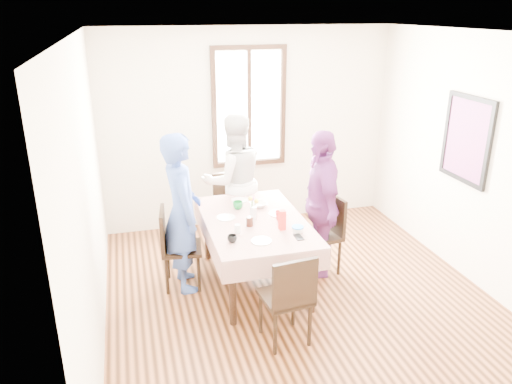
# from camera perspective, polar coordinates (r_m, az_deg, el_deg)

# --- Properties ---
(ground) EXTENTS (4.50, 4.50, 0.00)m
(ground) POSITION_cam_1_polar(r_m,az_deg,el_deg) (5.37, 5.31, -12.42)
(ground) COLOR black
(ground) RESTS_ON ground
(back_wall) EXTENTS (4.00, 0.00, 4.00)m
(back_wall) POSITION_cam_1_polar(r_m,az_deg,el_deg) (6.84, -0.85, 7.29)
(back_wall) COLOR beige
(back_wall) RESTS_ON ground
(right_wall) EXTENTS (0.00, 4.50, 4.50)m
(right_wall) POSITION_cam_1_polar(r_m,az_deg,el_deg) (5.78, 24.75, 2.89)
(right_wall) COLOR beige
(right_wall) RESTS_ON ground
(window_frame) EXTENTS (1.02, 0.06, 1.62)m
(window_frame) POSITION_cam_1_polar(r_m,az_deg,el_deg) (6.76, -0.82, 9.73)
(window_frame) COLOR black
(window_frame) RESTS_ON back_wall
(window_pane) EXTENTS (0.90, 0.02, 1.50)m
(window_pane) POSITION_cam_1_polar(r_m,az_deg,el_deg) (6.77, -0.84, 9.74)
(window_pane) COLOR white
(window_pane) RESTS_ON back_wall
(art_poster) EXTENTS (0.04, 0.76, 0.96)m
(art_poster) POSITION_cam_1_polar(r_m,az_deg,el_deg) (5.94, 23.10, 5.59)
(art_poster) COLOR red
(art_poster) RESTS_ON right_wall
(dining_table) EXTENTS (0.94, 1.55, 0.75)m
(dining_table) POSITION_cam_1_polar(r_m,az_deg,el_deg) (5.51, -0.14, -6.90)
(dining_table) COLOR black
(dining_table) RESTS_ON ground
(tablecloth) EXTENTS (1.06, 1.67, 0.01)m
(tablecloth) POSITION_cam_1_polar(r_m,az_deg,el_deg) (5.35, -0.14, -3.27)
(tablecloth) COLOR #550901
(tablecloth) RESTS_ON dining_table
(chair_left) EXTENTS (0.47, 0.47, 0.91)m
(chair_left) POSITION_cam_1_polar(r_m,az_deg,el_deg) (5.48, -8.52, -6.39)
(chair_left) COLOR black
(chair_left) RESTS_ON ground
(chair_right) EXTENTS (0.48, 0.48, 0.91)m
(chair_right) POSITION_cam_1_polar(r_m,az_deg,el_deg) (5.75, 7.33, -4.99)
(chair_right) COLOR black
(chair_right) RESTS_ON ground
(chair_far) EXTENTS (0.47, 0.47, 0.91)m
(chair_far) POSITION_cam_1_polar(r_m,az_deg,el_deg) (6.42, -2.60, -2.03)
(chair_far) COLOR black
(chair_far) RESTS_ON ground
(chair_near) EXTENTS (0.46, 0.46, 0.91)m
(chair_near) POSITION_cam_1_polar(r_m,az_deg,el_deg) (4.59, 3.38, -11.92)
(chair_near) COLOR black
(chair_near) RESTS_ON ground
(person_left) EXTENTS (0.46, 0.66, 1.74)m
(person_left) POSITION_cam_1_polar(r_m,az_deg,el_deg) (5.31, -8.53, -2.38)
(person_left) COLOR #344D97
(person_left) RESTS_ON ground
(person_far) EXTENTS (0.90, 0.74, 1.72)m
(person_far) POSITION_cam_1_polar(r_m,az_deg,el_deg) (6.26, -2.62, 1.32)
(person_far) COLOR silver
(person_far) RESTS_ON ground
(person_right) EXTENTS (0.55, 1.04, 1.69)m
(person_right) POSITION_cam_1_polar(r_m,az_deg,el_deg) (5.59, 7.31, -1.38)
(person_right) COLOR #652763
(person_right) RESTS_ON ground
(mug_black) EXTENTS (0.12, 0.12, 0.07)m
(mug_black) POSITION_cam_1_polar(r_m,az_deg,el_deg) (4.84, -2.76, -5.39)
(mug_black) COLOR black
(mug_black) RESTS_ON tablecloth
(mug_flag) EXTENTS (0.15, 0.15, 0.10)m
(mug_flag) POSITION_cam_1_polar(r_m,az_deg,el_deg) (5.33, 2.75, -2.73)
(mug_flag) COLOR red
(mug_flag) RESTS_ON tablecloth
(mug_green) EXTENTS (0.14, 0.14, 0.09)m
(mug_green) POSITION_cam_1_polar(r_m,az_deg,el_deg) (5.62, -2.09, -1.52)
(mug_green) COLOR #0C7226
(mug_green) RESTS_ON tablecloth
(serving_bowl) EXTENTS (0.20, 0.20, 0.05)m
(serving_bowl) POSITION_cam_1_polar(r_m,az_deg,el_deg) (5.69, 0.28, -1.46)
(serving_bowl) COLOR white
(serving_bowl) RESTS_ON tablecloth
(juice_carton) EXTENTS (0.07, 0.07, 0.21)m
(juice_carton) POSITION_cam_1_polar(r_m,az_deg,el_deg) (5.09, 3.03, -3.23)
(juice_carton) COLOR red
(juice_carton) RESTS_ON tablecloth
(butter_tub) EXTENTS (0.10, 0.10, 0.05)m
(butter_tub) POSITION_cam_1_polar(r_m,az_deg,el_deg) (5.07, 4.81, -4.35)
(butter_tub) COLOR white
(butter_tub) RESTS_ON tablecloth
(jam_jar) EXTENTS (0.07, 0.07, 0.10)m
(jam_jar) POSITION_cam_1_polar(r_m,az_deg,el_deg) (5.18, -0.74, -3.41)
(jam_jar) COLOR black
(jam_jar) RESTS_ON tablecloth
(drinking_glass) EXTENTS (0.06, 0.06, 0.09)m
(drinking_glass) POSITION_cam_1_polar(r_m,az_deg,el_deg) (5.03, -2.15, -4.25)
(drinking_glass) COLOR silver
(drinking_glass) RESTS_ON tablecloth
(smartphone) EXTENTS (0.07, 0.15, 0.01)m
(smartphone) POSITION_cam_1_polar(r_m,az_deg,el_deg) (4.96, 4.92, -5.19)
(smartphone) COLOR black
(smartphone) RESTS_ON tablecloth
(flower_vase) EXTENTS (0.07, 0.07, 0.14)m
(flower_vase) POSITION_cam_1_polar(r_m,az_deg,el_deg) (5.34, -0.31, -2.41)
(flower_vase) COLOR silver
(flower_vase) RESTS_ON tablecloth
(plate_left) EXTENTS (0.20, 0.20, 0.01)m
(plate_left) POSITION_cam_1_polar(r_m,az_deg,el_deg) (5.40, -3.45, -2.95)
(plate_left) COLOR white
(plate_left) RESTS_ON tablecloth
(plate_right) EXTENTS (0.20, 0.20, 0.01)m
(plate_right) POSITION_cam_1_polar(r_m,az_deg,el_deg) (5.49, 2.55, -2.50)
(plate_right) COLOR white
(plate_right) RESTS_ON tablecloth
(plate_far) EXTENTS (0.20, 0.20, 0.01)m
(plate_far) POSITION_cam_1_polar(r_m,az_deg,el_deg) (5.87, -1.90, -0.95)
(plate_far) COLOR white
(plate_far) RESTS_ON tablecloth
(plate_near) EXTENTS (0.20, 0.20, 0.01)m
(plate_near) POSITION_cam_1_polar(r_m,az_deg,el_deg) (4.86, 0.60, -5.66)
(plate_near) COLOR white
(plate_near) RESTS_ON tablecloth
(butter_lid) EXTENTS (0.12, 0.12, 0.01)m
(butter_lid) POSITION_cam_1_polar(r_m,az_deg,el_deg) (5.06, 4.82, -4.02)
(butter_lid) COLOR blue
(butter_lid) RESTS_ON butter_tub
(flower_bunch) EXTENTS (0.09, 0.09, 0.10)m
(flower_bunch) POSITION_cam_1_polar(r_m,az_deg,el_deg) (5.30, -0.32, -1.20)
(flower_bunch) COLOR yellow
(flower_bunch) RESTS_ON flower_vase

